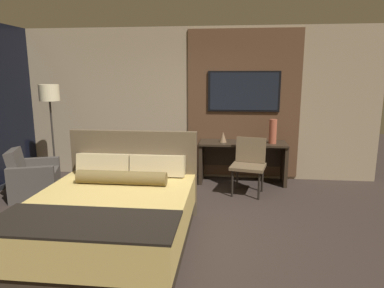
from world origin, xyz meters
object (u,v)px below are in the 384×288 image
floor_lamp (50,101)px  bed (112,216)px  armchair_by_window (34,180)px  vase_tall (273,131)px  desk_chair (249,160)px  vase_short (223,137)px  desk (242,155)px  tv (244,91)px

floor_lamp → bed: bearing=-49.5°
armchair_by_window → vase_tall: size_ratio=2.12×
desk_chair → vase_short: 0.73m
desk → tv: bearing=90.0°
desk → tv: 1.17m
desk → floor_lamp: (-3.34, -0.49, 1.00)m
tv → vase_tall: (0.51, -0.30, -0.68)m
bed → vase_short: bed is taller
floor_lamp → desk_chair: bearing=-1.3°
tv → vase_short: bearing=-140.7°
desk_chair → armchair_by_window: size_ratio=1.01×
vase_tall → desk_chair: bearing=-130.4°
bed → vase_tall: 3.31m
desk_chair → floor_lamp: (-3.44, 0.08, 0.94)m
bed → desk: (1.57, 2.57, 0.15)m
tv → armchair_by_window: tv is taller
vase_tall → vase_short: (-0.87, 0.01, -0.12)m
desk → vase_short: 0.50m
desk_chair → floor_lamp: size_ratio=0.52×
desk → vase_tall: bearing=-7.5°
desk → desk_chair: (0.09, -0.57, 0.05)m
desk → desk_chair: size_ratio=1.69×
bed → armchair_by_window: (-1.81, 1.43, -0.08)m
armchair_by_window → desk_chair: bearing=-100.3°
desk_chair → vase_short: bearing=144.1°
tv → floor_lamp: 3.42m
tv → desk_chair: bearing=-83.4°
desk_chair → floor_lamp: 3.56m
bed → desk: 3.01m
armchair_by_window → vase_tall: (3.89, 1.07, 0.69)m
armchair_by_window → floor_lamp: (0.03, 0.65, 1.22)m
desk → bed: bearing=-121.4°
desk_chair → armchair_by_window: (-3.47, -0.57, -0.28)m
desk_chair → vase_tall: (0.42, 0.50, 0.41)m
vase_tall → armchair_by_window: bearing=-164.6°
bed → tv: bearing=60.7°
vase_short → floor_lamp: bearing=-171.9°
desk → armchair_by_window: size_ratio=1.72×
floor_lamp → vase_tall: bearing=6.2°
tv → vase_tall: size_ratio=3.06×
bed → vase_short: size_ratio=11.17×
tv → desk_chair: (0.09, -0.79, -1.09)m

